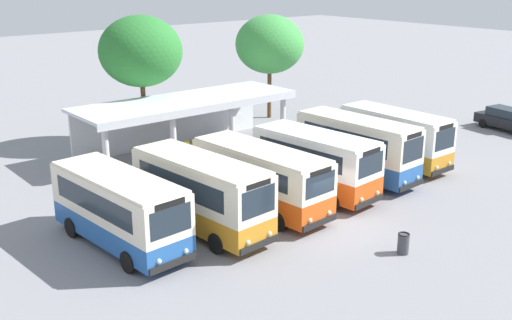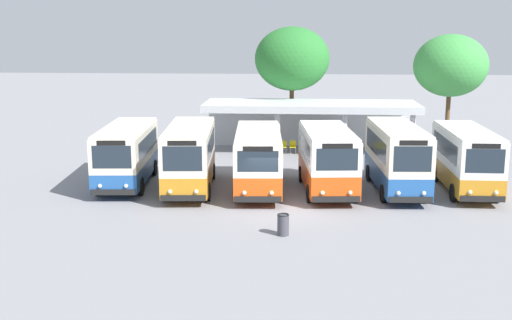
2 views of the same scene
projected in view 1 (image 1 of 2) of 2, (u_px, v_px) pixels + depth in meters
name	position (u px, v px, depth m)	size (l,w,h in m)	color
ground_plane	(326.00, 227.00, 28.13)	(180.00, 180.00, 0.00)	gray
city_bus_nearest_orange	(119.00, 207.00, 25.72)	(2.86, 7.60, 3.19)	black
city_bus_second_in_row	(201.00, 191.00, 27.24)	(2.84, 7.60, 3.38)	black
city_bus_middle_cream	(261.00, 176.00, 29.55)	(2.80, 7.82, 3.15)	black
city_bus_fourth_amber	(315.00, 161.00, 31.62)	(2.98, 7.12, 3.28)	black
city_bus_fifth_blue	(357.00, 146.00, 34.02)	(2.56, 7.43, 3.44)	black
city_bus_far_end_green	(395.00, 136.00, 36.37)	(2.29, 7.00, 3.27)	black
parked_car_flank	(507.00, 119.00, 44.41)	(2.41, 4.75, 1.62)	black
terminal_canopy	(182.00, 110.00, 39.39)	(14.44, 4.74, 3.40)	silver
waiting_chair_end_by_column	(170.00, 150.00, 37.97)	(0.45, 0.45, 0.86)	slate
waiting_chair_second_from_end	(178.00, 148.00, 38.37)	(0.45, 0.45, 0.86)	slate
waiting_chair_middle_seat	(188.00, 147.00, 38.69)	(0.45, 0.45, 0.86)	slate
waiting_chair_fourth_seat	(196.00, 145.00, 39.07)	(0.45, 0.45, 0.86)	slate
waiting_chair_fifth_seat	(205.00, 143.00, 39.43)	(0.45, 0.45, 0.86)	slate
roadside_tree_behind_canopy	(141.00, 51.00, 39.35)	(5.38, 5.38, 8.48)	brown
roadside_tree_east_of_canopy	(270.00, 44.00, 46.70)	(5.24, 5.24, 7.96)	brown
litter_bin_apron	(403.00, 243.00, 25.41)	(0.49, 0.49, 0.90)	#3F3F47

